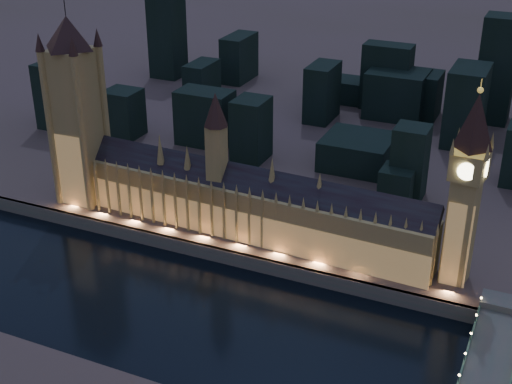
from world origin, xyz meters
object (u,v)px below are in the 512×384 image
at_px(elizabeth_tower, 468,175).
at_px(westminster_bridge, 486,378).
at_px(palace_of_westminster, 249,204).
at_px(victoria_tower, 76,103).

xyz_separation_m(elizabeth_tower, westminster_bridge, (25.03, -65.36, -58.43)).
relative_size(palace_of_westminster, elizabeth_tower, 1.99).
bearing_deg(westminster_bridge, elizabeth_tower, 110.96).
xyz_separation_m(palace_of_westminster, westminster_bridge, (134.97, -65.18, -20.39)).
xyz_separation_m(victoria_tower, elizabeth_tower, (218.00, -0.00, -3.72)).
relative_size(palace_of_westminster, victoria_tower, 1.67).
relative_size(victoria_tower, westminster_bridge, 1.07).
relative_size(palace_of_westminster, westminster_bridge, 1.79).
bearing_deg(westminster_bridge, victoria_tower, 164.95).
height_order(elizabeth_tower, westminster_bridge, elizabeth_tower).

